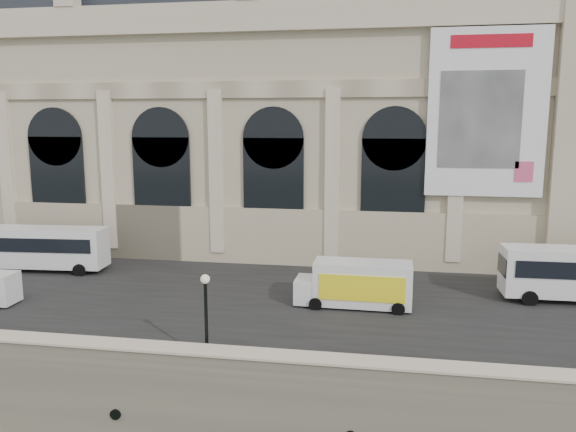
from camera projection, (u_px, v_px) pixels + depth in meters
The scene contains 7 objects.
quay at pixel (244, 259), 63.18m from camera, with size 160.00×70.00×6.00m, color gray.
street at pixel (176, 287), 42.27m from camera, with size 160.00×24.00×0.06m, color #2D2D2D.
parapet at pixel (82, 351), 29.14m from camera, with size 160.00×1.40×1.21m.
museum at pixel (175, 108), 57.32m from camera, with size 69.00×18.70×29.10m.
bus_left at pixel (31, 247), 46.67m from camera, with size 12.68×3.66×3.69m.
box_truck at pixel (356, 284), 37.71m from camera, with size 7.81×2.88×3.13m.
lamp_right at pixel (206, 319), 28.93m from camera, with size 0.48×0.48×4.72m.
Camera 1 is at (15.16, -24.76, 18.47)m, focal length 35.00 mm.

